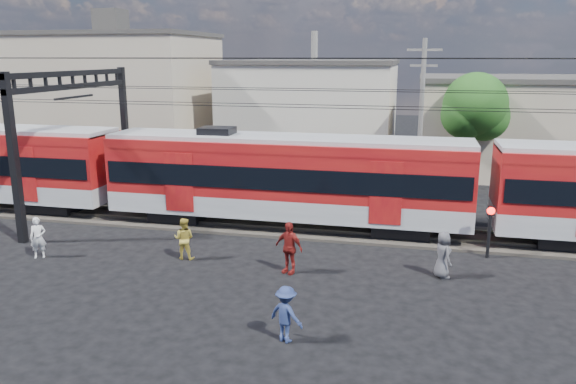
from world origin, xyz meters
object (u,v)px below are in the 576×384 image
commuter_train (291,176)px  pedestrian_a (38,238)px  pedestrian_c (286,314)px  crossing_signal (490,222)px

commuter_train → pedestrian_a: size_ratio=31.44×
pedestrian_a → pedestrian_c: pedestrian_a is taller
pedestrian_a → commuter_train: bearing=4.9°
pedestrian_a → pedestrian_c: bearing=-51.1°
commuter_train → crossing_signal: commuter_train is taller
pedestrian_a → pedestrian_c: (10.79, -4.24, -0.01)m
crossing_signal → pedestrian_a: bearing=-167.2°
pedestrian_a → crossing_signal: 17.33m
pedestrian_c → commuter_train: bearing=-54.1°
commuter_train → pedestrian_c: 10.53m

